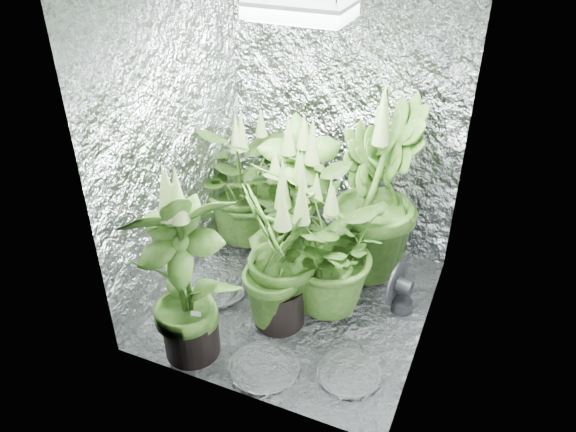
{
  "coord_description": "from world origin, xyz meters",
  "views": [
    {
      "loc": [
        1.05,
        -2.58,
        2.41
      ],
      "look_at": [
        -0.06,
        0.0,
        0.65
      ],
      "focal_mm": 35.0,
      "sensor_mm": 36.0,
      "label": 1
    }
  ],
  "objects_px": {
    "plant_b": "(302,203)",
    "plant_d": "(289,234)",
    "plant_e": "(324,249)",
    "plant_g": "(278,260)",
    "plant_c": "(378,194)",
    "plant_f": "(184,275)",
    "circulation_fan": "(399,291)",
    "grow_lamp": "(300,10)",
    "plant_a": "(247,181)"
  },
  "relations": [
    {
      "from": "plant_a",
      "to": "plant_b",
      "type": "xyz_separation_m",
      "value": [
        0.5,
        -0.19,
        0.04
      ]
    },
    {
      "from": "plant_d",
      "to": "plant_b",
      "type": "bearing_deg",
      "value": 96.59
    },
    {
      "from": "plant_c",
      "to": "plant_f",
      "type": "xyz_separation_m",
      "value": [
        -0.73,
        -1.16,
        -0.05
      ]
    },
    {
      "from": "plant_c",
      "to": "plant_b",
      "type": "bearing_deg",
      "value": -158.7
    },
    {
      "from": "grow_lamp",
      "to": "plant_b",
      "type": "distance_m",
      "value": 1.34
    },
    {
      "from": "plant_c",
      "to": "plant_e",
      "type": "height_order",
      "value": "plant_c"
    },
    {
      "from": "plant_d",
      "to": "plant_f",
      "type": "xyz_separation_m",
      "value": [
        -0.31,
        -0.7,
        0.09
      ]
    },
    {
      "from": "plant_b",
      "to": "plant_d",
      "type": "xyz_separation_m",
      "value": [
        0.03,
        -0.28,
        -0.07
      ]
    },
    {
      "from": "plant_d",
      "to": "plant_e",
      "type": "height_order",
      "value": "plant_d"
    },
    {
      "from": "plant_a",
      "to": "plant_f",
      "type": "bearing_deg",
      "value": -79.17
    },
    {
      "from": "plant_c",
      "to": "circulation_fan",
      "type": "relative_size",
      "value": 3.86
    },
    {
      "from": "grow_lamp",
      "to": "plant_f",
      "type": "relative_size",
      "value": 0.41
    },
    {
      "from": "plant_e",
      "to": "plant_g",
      "type": "distance_m",
      "value": 0.3
    },
    {
      "from": "grow_lamp",
      "to": "plant_d",
      "type": "relative_size",
      "value": 0.48
    },
    {
      "from": "plant_b",
      "to": "plant_g",
      "type": "distance_m",
      "value": 0.57
    },
    {
      "from": "plant_c",
      "to": "plant_d",
      "type": "distance_m",
      "value": 0.64
    },
    {
      "from": "plant_d",
      "to": "plant_a",
      "type": "bearing_deg",
      "value": 138.37
    },
    {
      "from": "plant_a",
      "to": "plant_d",
      "type": "distance_m",
      "value": 0.71
    },
    {
      "from": "plant_f",
      "to": "plant_c",
      "type": "bearing_deg",
      "value": 57.89
    },
    {
      "from": "plant_a",
      "to": "plant_c",
      "type": "relative_size",
      "value": 0.85
    },
    {
      "from": "plant_c",
      "to": "plant_g",
      "type": "xyz_separation_m",
      "value": [
        -0.37,
        -0.73,
        -0.14
      ]
    },
    {
      "from": "plant_d",
      "to": "plant_c",
      "type": "bearing_deg",
      "value": 47.48
    },
    {
      "from": "grow_lamp",
      "to": "plant_d",
      "type": "xyz_separation_m",
      "value": [
        -0.08,
        0.07,
        -1.36
      ]
    },
    {
      "from": "grow_lamp",
      "to": "plant_g",
      "type": "bearing_deg",
      "value": -100.07
    },
    {
      "from": "plant_e",
      "to": "plant_g",
      "type": "xyz_separation_m",
      "value": [
        -0.2,
        -0.23,
        0.02
      ]
    },
    {
      "from": "plant_a",
      "to": "plant_d",
      "type": "bearing_deg",
      "value": -41.63
    },
    {
      "from": "plant_b",
      "to": "plant_e",
      "type": "relative_size",
      "value": 1.22
    },
    {
      "from": "circulation_fan",
      "to": "plant_e",
      "type": "bearing_deg",
      "value": -150.15
    },
    {
      "from": "plant_a",
      "to": "plant_e",
      "type": "xyz_separation_m",
      "value": [
        0.78,
        -0.52,
        -0.04
      ]
    },
    {
      "from": "plant_b",
      "to": "plant_f",
      "type": "bearing_deg",
      "value": -105.59
    },
    {
      "from": "plant_a",
      "to": "circulation_fan",
      "type": "bearing_deg",
      "value": -15.54
    },
    {
      "from": "plant_e",
      "to": "circulation_fan",
      "type": "relative_size",
      "value": 2.8
    },
    {
      "from": "plant_e",
      "to": "circulation_fan",
      "type": "distance_m",
      "value": 0.57
    },
    {
      "from": "grow_lamp",
      "to": "plant_c",
      "type": "height_order",
      "value": "grow_lamp"
    },
    {
      "from": "plant_e",
      "to": "plant_f",
      "type": "relative_size",
      "value": 0.78
    },
    {
      "from": "circulation_fan",
      "to": "plant_b",
      "type": "bearing_deg",
      "value": 176.5
    },
    {
      "from": "plant_f",
      "to": "plant_g",
      "type": "height_order",
      "value": "plant_f"
    },
    {
      "from": "plant_g",
      "to": "plant_f",
      "type": "bearing_deg",
      "value": -129.65
    },
    {
      "from": "plant_c",
      "to": "plant_d",
      "type": "xyz_separation_m",
      "value": [
        -0.42,
        -0.46,
        -0.14
      ]
    },
    {
      "from": "grow_lamp",
      "to": "plant_c",
      "type": "relative_size",
      "value": 0.38
    },
    {
      "from": "plant_b",
      "to": "plant_g",
      "type": "bearing_deg",
      "value": -81.68
    },
    {
      "from": "plant_f",
      "to": "plant_a",
      "type": "bearing_deg",
      "value": 100.83
    },
    {
      "from": "plant_a",
      "to": "plant_c",
      "type": "height_order",
      "value": "plant_c"
    },
    {
      "from": "plant_a",
      "to": "plant_d",
      "type": "relative_size",
      "value": 1.08
    },
    {
      "from": "plant_f",
      "to": "circulation_fan",
      "type": "distance_m",
      "value": 1.37
    },
    {
      "from": "plant_a",
      "to": "plant_g",
      "type": "distance_m",
      "value": 0.95
    },
    {
      "from": "plant_f",
      "to": "circulation_fan",
      "type": "relative_size",
      "value": 3.58
    },
    {
      "from": "plant_d",
      "to": "plant_f",
      "type": "height_order",
      "value": "plant_f"
    },
    {
      "from": "plant_b",
      "to": "plant_d",
      "type": "distance_m",
      "value": 0.29
    },
    {
      "from": "plant_a",
      "to": "plant_d",
      "type": "xyz_separation_m",
      "value": [
        0.53,
        -0.47,
        -0.02
      ]
    }
  ]
}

